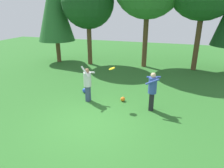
{
  "coord_description": "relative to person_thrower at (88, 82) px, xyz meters",
  "views": [
    {
      "loc": [
        2.71,
        -5.92,
        4.0
      ],
      "look_at": [
        0.32,
        1.58,
        1.05
      ],
      "focal_mm": 32.22,
      "sensor_mm": 36.0,
      "label": 1
    }
  ],
  "objects": [
    {
      "name": "ground_plane",
      "position": [
        0.91,
        -1.81,
        -0.92
      ],
      "size": [
        40.0,
        40.0,
        0.0
      ],
      "primitive_type": "plane",
      "color": "#2D6B28"
    },
    {
      "name": "person_thrower",
      "position": [
        0.0,
        0.0,
        0.0
      ],
      "size": [
        0.54,
        0.49,
        1.72
      ],
      "rotation": [
        0.0,
        0.0,
        -0.03
      ],
      "color": "#38476B",
      "rests_on": "ground_plane"
    },
    {
      "name": "person_catcher",
      "position": [
        2.88,
        -0.02,
        0.05
      ],
      "size": [
        0.57,
        0.49,
        1.64
      ],
      "rotation": [
        0.0,
        0.0,
        -3.13
      ],
      "color": "black",
      "rests_on": "ground_plane"
    },
    {
      "name": "frisbee",
      "position": [
        1.16,
        -0.03,
        0.74
      ],
      "size": [
        0.31,
        0.32,
        0.11
      ],
      "color": "yellow"
    },
    {
      "name": "ball_orange",
      "position": [
        1.54,
        0.43,
        -0.82
      ],
      "size": [
        0.21,
        0.21,
        0.21
      ],
      "primitive_type": "sphere",
      "color": "orange",
      "rests_on": "ground_plane"
    },
    {
      "name": "ball_blue",
      "position": [
        -0.56,
        0.83,
        -0.8
      ],
      "size": [
        0.25,
        0.25,
        0.25
      ],
      "primitive_type": "sphere",
      "color": "blue",
      "rests_on": "ground_plane"
    },
    {
      "name": "tree_left",
      "position": [
        -2.59,
        6.18,
        3.5
      ],
      "size": [
        3.68,
        3.68,
        6.29
      ],
      "color": "brown",
      "rests_on": "ground_plane"
    },
    {
      "name": "tree_far_left",
      "position": [
        -5.27,
        6.11,
        3.16
      ],
      "size": [
        2.74,
        2.74,
        6.55
      ],
      "color": "brown",
      "rests_on": "ground_plane"
    }
  ]
}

